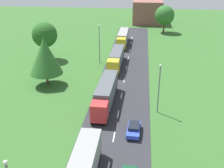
% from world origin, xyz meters
% --- Properties ---
extents(road, '(10.00, 140.00, 0.06)m').
position_xyz_m(road, '(0.00, 24.50, 0.03)').
color(road, '#2B2B30').
rests_on(road, ground).
extents(lane_marking_centre, '(0.16, 121.18, 0.01)m').
position_xyz_m(lane_marking_centre, '(0.00, 21.41, 0.07)').
color(lane_marking_centre, white).
rests_on(lane_marking_centre, road).
extents(truck_second, '(2.82, 13.58, 3.76)m').
position_xyz_m(truck_second, '(-2.37, 35.08, 2.21)').
color(truck_second, red).
rests_on(truck_second, road).
extents(truck_third, '(2.75, 13.41, 3.45)m').
position_xyz_m(truck_third, '(-2.40, 53.51, 2.08)').
color(truck_third, yellow).
rests_on(truck_third, road).
extents(truck_fourth, '(2.57, 13.50, 3.57)m').
position_xyz_m(truck_fourth, '(-2.29, 72.13, 2.13)').
color(truck_fourth, yellow).
rests_on(truck_fourth, road).
extents(car_third, '(1.95, 4.06, 1.36)m').
position_xyz_m(car_third, '(2.67, 26.92, 0.79)').
color(car_third, blue).
rests_on(car_third, road).
extents(lamppost_second, '(0.36, 0.36, 8.15)m').
position_xyz_m(lamppost_second, '(6.18, 33.41, 4.55)').
color(lamppost_second, slate).
rests_on(lamppost_second, ground).
extents(lamppost_third, '(0.36, 0.36, 9.11)m').
position_xyz_m(lamppost_third, '(-6.59, 55.79, 5.04)').
color(lamppost_third, slate).
rests_on(lamppost_third, ground).
extents(tree_oak, '(6.28, 6.28, 9.36)m').
position_xyz_m(tree_oak, '(-14.74, 41.91, 5.90)').
color(tree_oak, '#513823').
rests_on(tree_oak, ground).
extents(tree_birch, '(6.44, 6.44, 8.98)m').
position_xyz_m(tree_birch, '(10.31, 88.67, 5.74)').
color(tree_birch, '#513823').
rests_on(tree_birch, ground).
extents(tree_maple, '(6.02, 6.02, 9.15)m').
position_xyz_m(tree_maple, '(-19.96, 56.94, 6.12)').
color(tree_maple, '#513823').
rests_on(tree_maple, ground).
extents(distant_building, '(11.10, 13.00, 8.52)m').
position_xyz_m(distant_building, '(4.84, 104.62, 4.26)').
color(distant_building, brown).
rests_on(distant_building, ground).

